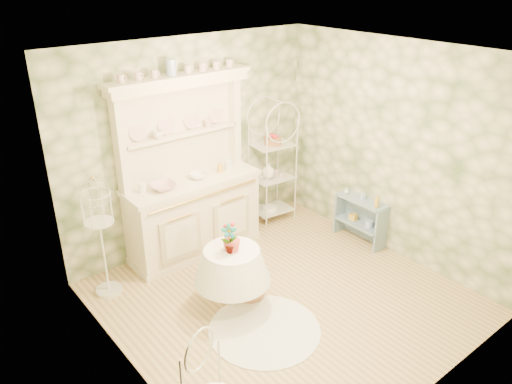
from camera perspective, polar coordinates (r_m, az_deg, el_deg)
floor at (r=5.79m, az=3.19°, el=-12.03°), size 3.60×3.60×0.00m
ceiling at (r=4.70m, az=3.98°, el=15.35°), size 3.60×3.60×0.00m
wall_left at (r=4.23m, az=-14.93°, el=-6.20°), size 3.60×3.60×0.00m
wall_right at (r=6.37m, az=15.63°, el=4.45°), size 3.60×3.60×0.00m
wall_back at (r=6.44m, az=-7.34°, el=5.39°), size 3.60×3.60×0.00m
wall_front at (r=4.13m, az=20.77°, el=-7.89°), size 3.60×3.60×0.00m
kitchen_dresser at (r=6.19m, az=-7.41°, el=2.54°), size 1.87×0.61×2.29m
bakers_rack at (r=7.08m, az=1.90°, el=3.38°), size 0.59×0.45×1.77m
side_shelf at (r=6.86m, az=11.83°, el=-3.08°), size 0.36×0.77×0.64m
round_table at (r=5.46m, az=-2.72°, el=-9.55°), size 0.87×0.87×0.78m
birdcage_stand at (r=5.73m, az=-17.32°, el=-4.56°), size 0.39×0.39×1.53m
floor_basket at (r=5.75m, az=-0.73°, el=-10.72°), size 0.50×0.50×0.25m
lace_rug at (r=5.36m, az=0.97°, el=-15.44°), size 1.22×1.22×0.01m
bowl_floral at (r=6.03m, az=-10.53°, el=0.37°), size 0.33×0.33×0.07m
bowl_white at (r=6.28m, az=-6.63°, el=1.64°), size 0.25×0.25×0.07m
cup_left at (r=5.99m, az=-11.11°, el=6.27°), size 0.15×0.15×0.10m
cup_right at (r=6.35m, az=-5.53°, el=7.65°), size 0.12×0.12×0.10m
potted_geranium at (r=5.17m, az=-3.07°, el=-5.67°), size 0.20×0.17×0.32m
bottle_amber at (r=6.54m, az=13.63°, el=-1.16°), size 0.07×0.07×0.17m
bottle_blue at (r=6.73m, az=12.12°, el=-0.54°), size 0.06×0.06×0.11m
bottle_glass at (r=6.85m, az=10.32°, el=0.06°), size 0.09×0.09×0.09m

